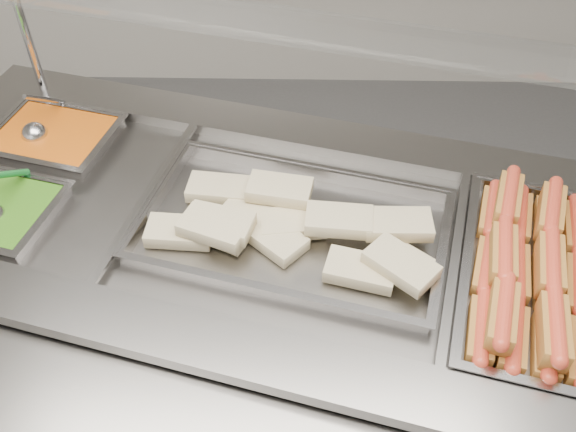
{
  "coord_description": "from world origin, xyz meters",
  "views": [
    {
      "loc": [
        -0.01,
        -0.86,
        2.18
      ],
      "look_at": [
        -0.03,
        0.29,
        1.03
      ],
      "focal_mm": 40.0,
      "sensor_mm": 36.0,
      "label": 1
    }
  ],
  "objects_px": {
    "sneeze_guard": "(294,30)",
    "ladle": "(36,132)",
    "pan_wraps": "(292,232)",
    "steam_counter": "(271,331)",
    "pan_hotdogs": "(542,289)"
  },
  "relations": [
    {
      "from": "sneeze_guard",
      "to": "pan_wraps",
      "type": "height_order",
      "value": "sneeze_guard"
    },
    {
      "from": "ladle",
      "to": "pan_wraps",
      "type": "bearing_deg",
      "value": -24.82
    },
    {
      "from": "pan_hotdogs",
      "to": "ladle",
      "type": "distance_m",
      "value": 1.47
    },
    {
      "from": "steam_counter",
      "to": "sneeze_guard",
      "type": "xyz_separation_m",
      "value": [
        0.06,
        0.24,
        0.91
      ]
    },
    {
      "from": "sneeze_guard",
      "to": "ladle",
      "type": "bearing_deg",
      "value": 172.45
    },
    {
      "from": "pan_hotdogs",
      "to": "ladle",
      "type": "xyz_separation_m",
      "value": [
        -1.38,
        0.52,
        0.05
      ]
    },
    {
      "from": "sneeze_guard",
      "to": "pan_hotdogs",
      "type": "height_order",
      "value": "sneeze_guard"
    },
    {
      "from": "steam_counter",
      "to": "pan_hotdogs",
      "type": "bearing_deg",
      "value": -14.87
    },
    {
      "from": "sneeze_guard",
      "to": "steam_counter",
      "type": "bearing_deg",
      "value": -104.87
    },
    {
      "from": "pan_wraps",
      "to": "pan_hotdogs",
      "type": "bearing_deg",
      "value": -14.87
    },
    {
      "from": "sneeze_guard",
      "to": "pan_hotdogs",
      "type": "distance_m",
      "value": 0.87
    },
    {
      "from": "pan_hotdogs",
      "to": "pan_wraps",
      "type": "height_order",
      "value": "same"
    },
    {
      "from": "steam_counter",
      "to": "sneeze_guard",
      "type": "relative_size",
      "value": 1.22
    },
    {
      "from": "sneeze_guard",
      "to": "pan_wraps",
      "type": "distance_m",
      "value": 0.5
    },
    {
      "from": "steam_counter",
      "to": "pan_wraps",
      "type": "height_order",
      "value": "pan_wraps"
    }
  ]
}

